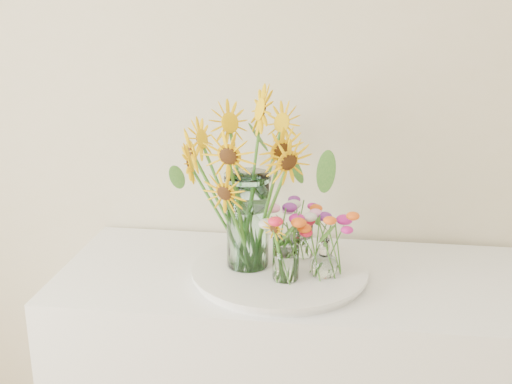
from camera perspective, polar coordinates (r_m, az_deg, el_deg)
tray at (r=1.89m, az=2.11°, el=-7.24°), size 0.49×0.49×0.02m
mason_jar at (r=1.85m, az=-0.74°, el=-2.58°), size 0.14×0.14×0.29m
sunflower_bouquet at (r=1.81m, az=-0.76°, el=0.92°), size 0.80×0.80×0.52m
small_vase_a at (r=1.79m, az=2.66°, el=-6.01°), size 0.08×0.08×0.13m
wildflower_posy_a at (r=1.78m, az=2.68°, el=-4.68°), size 0.19×0.19×0.22m
small_vase_b at (r=1.83m, az=6.07°, el=-5.85°), size 0.10×0.10×0.12m
wildflower_posy_b at (r=1.81m, az=6.12°, el=-4.54°), size 0.22×0.22×0.21m
small_vase_c at (r=1.95m, az=4.16°, el=-4.37°), size 0.07×0.07×0.11m
wildflower_posy_c at (r=1.94m, az=4.19°, el=-3.13°), size 0.19×0.19×0.20m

